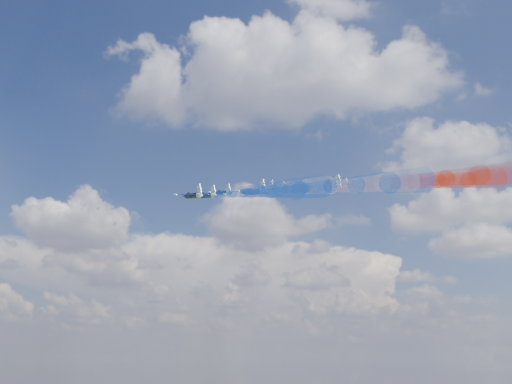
# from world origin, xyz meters

# --- Properties ---
(jet_lead) EXTENTS (15.70, 16.21, 7.35)m
(jet_lead) POSITION_xyz_m (-14.68, 5.65, 151.37)
(jet_lead) COLOR black
(trail_lead) EXTENTS (34.61, 39.05, 15.04)m
(trail_lead) POSITION_xyz_m (4.55, -16.04, 144.98)
(trail_lead) COLOR white
(jet_inner_left) EXTENTS (15.70, 16.21, 7.35)m
(jet_inner_left) POSITION_xyz_m (-14.36, -10.92, 145.85)
(jet_inner_left) COLOR black
(trail_inner_left) EXTENTS (34.61, 39.05, 15.04)m
(trail_inner_left) POSITION_xyz_m (4.87, -32.61, 139.45)
(trail_inner_left) COLOR blue
(jet_inner_right) EXTENTS (15.70, 16.21, 7.35)m
(jet_inner_right) POSITION_xyz_m (1.94, 4.46, 150.43)
(jet_inner_right) COLOR black
(trail_inner_right) EXTENTS (34.61, 39.05, 15.04)m
(trail_inner_right) POSITION_xyz_m (21.16, -17.23, 144.03)
(trail_inner_right) COLOR red
(jet_outer_left) EXTENTS (15.70, 16.21, 7.35)m
(jet_outer_left) POSITION_xyz_m (-13.20, -26.55, 141.31)
(jet_outer_left) COLOR black
(trail_outer_left) EXTENTS (34.61, 39.05, 15.04)m
(trail_outer_left) POSITION_xyz_m (6.02, -48.24, 134.92)
(trail_outer_left) COLOR blue
(jet_center_third) EXTENTS (15.70, 16.21, 7.35)m
(jet_center_third) POSITION_xyz_m (1.58, -12.77, 145.41)
(jet_center_third) COLOR black
(trail_center_third) EXTENTS (34.61, 39.05, 15.04)m
(trail_center_third) POSITION_xyz_m (20.81, -34.46, 139.02)
(trail_center_third) COLOR white
(jet_outer_right) EXTENTS (15.70, 16.21, 7.35)m
(jet_outer_right) POSITION_xyz_m (19.74, 1.84, 149.46)
(jet_outer_right) COLOR black
(trail_outer_right) EXTENTS (34.61, 39.05, 15.04)m
(trail_outer_right) POSITION_xyz_m (38.96, -19.85, 143.07)
(trail_outer_right) COLOR red
(jet_rear_left) EXTENTS (15.70, 16.21, 7.35)m
(jet_rear_left) POSITION_xyz_m (2.46, -28.59, 140.71)
(jet_rear_left) COLOR black
(trail_rear_left) EXTENTS (34.61, 39.05, 15.04)m
(trail_rear_left) POSITION_xyz_m (21.69, -50.28, 134.31)
(trail_rear_left) COLOR blue
(jet_rear_right) EXTENTS (15.70, 16.21, 7.35)m
(jet_rear_right) POSITION_xyz_m (18.76, -16.67, 144.54)
(jet_rear_right) COLOR black
(trail_rear_right) EXTENTS (34.61, 39.05, 15.04)m
(trail_rear_right) POSITION_xyz_m (37.99, -38.36, 138.14)
(trail_rear_right) COLOR red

